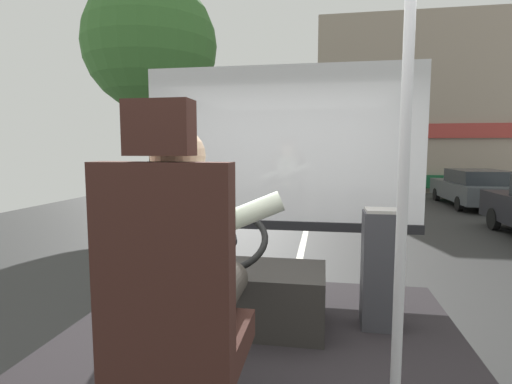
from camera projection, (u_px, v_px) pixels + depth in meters
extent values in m
cube|color=#2E2E2E|center=(309.00, 219.00, 10.82)|extent=(18.00, 44.00, 0.05)
cube|color=silver|center=(309.00, 218.00, 10.82)|extent=(0.12, 39.60, 0.00)
cube|color=black|center=(246.00, 381.00, 2.13)|extent=(2.60, 3.20, 0.06)
cube|color=#381E19|center=(185.00, 344.00, 1.56)|extent=(0.48, 0.48, 0.12)
cube|color=#381E19|center=(163.00, 260.00, 1.33)|extent=(0.48, 0.10, 0.66)
cube|color=#381E19|center=(159.00, 128.00, 1.29)|extent=(0.22, 0.10, 0.18)
cylinder|color=#332D28|center=(217.00, 296.00, 1.67)|extent=(0.17, 0.48, 0.17)
cylinder|color=#332D28|center=(175.00, 293.00, 1.71)|extent=(0.17, 0.48, 0.17)
cylinder|color=silver|center=(180.00, 258.00, 1.50)|extent=(0.34, 0.34, 0.59)
cube|color=#70934C|center=(195.00, 230.00, 1.66)|extent=(0.06, 0.01, 0.36)
sphere|color=beige|center=(178.00, 156.00, 1.45)|extent=(0.20, 0.20, 0.20)
cylinder|color=silver|center=(223.00, 224.00, 1.71)|extent=(0.54, 0.21, 0.28)
cylinder|color=silver|center=(177.00, 222.00, 1.74)|extent=(0.54, 0.21, 0.28)
cube|color=#282623|center=(244.00, 296.00, 2.74)|extent=(1.10, 0.56, 0.40)
cylinder|color=black|center=(230.00, 268.00, 2.31)|extent=(0.07, 0.30, 0.42)
torus|color=black|center=(225.00, 241.00, 2.18)|extent=(0.48, 0.43, 0.28)
cylinder|color=black|center=(225.00, 241.00, 2.18)|extent=(0.13, 0.13, 0.09)
cylinder|color=#B7B7BC|center=(403.00, 198.00, 1.61)|extent=(0.04, 0.04, 2.02)
cube|color=#333338|center=(381.00, 270.00, 2.67)|extent=(0.25, 0.22, 0.79)
cube|color=#9E9993|center=(383.00, 210.00, 2.62)|extent=(0.23, 0.19, 0.02)
cube|color=silver|center=(281.00, 144.00, 3.58)|extent=(2.50, 0.01, 1.40)
cube|color=black|center=(280.00, 225.00, 3.66)|extent=(2.50, 0.08, 0.08)
cylinder|color=#4C3828|center=(154.00, 153.00, 11.09)|extent=(0.25, 0.25, 3.51)
sphere|color=#37682D|center=(151.00, 45.00, 10.78)|extent=(3.58, 3.58, 3.58)
cube|color=gray|center=(432.00, 108.00, 18.79)|extent=(10.68, 4.79, 7.59)
cube|color=#9E332D|center=(446.00, 131.00, 16.51)|extent=(10.25, 0.12, 0.60)
cylinder|color=black|center=(494.00, 219.00, 9.22)|extent=(0.14, 0.50, 0.50)
cube|color=#474C51|center=(475.00, 191.00, 13.06)|extent=(1.79, 4.05, 0.55)
cube|color=#282D33|center=(478.00, 177.00, 12.77)|extent=(1.47, 2.23, 0.42)
cylinder|color=black|center=(487.00, 195.00, 14.17)|extent=(0.14, 0.45, 0.45)
cylinder|color=black|center=(436.00, 195.00, 14.46)|extent=(0.14, 0.45, 0.45)
cylinder|color=black|center=(459.00, 204.00, 12.00)|extent=(0.14, 0.45, 0.45)
cube|color=#195633|center=(419.00, 178.00, 18.69)|extent=(1.88, 4.14, 0.56)
cube|color=#282D33|center=(421.00, 168.00, 18.40)|extent=(1.54, 2.28, 0.43)
cylinder|color=black|center=(432.00, 182.00, 19.83)|extent=(0.14, 0.46, 0.46)
cylinder|color=black|center=(394.00, 182.00, 20.13)|extent=(0.14, 0.46, 0.46)
cylinder|color=black|center=(447.00, 187.00, 17.32)|extent=(0.14, 0.46, 0.46)
cylinder|color=black|center=(404.00, 186.00, 17.62)|extent=(0.14, 0.46, 0.46)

